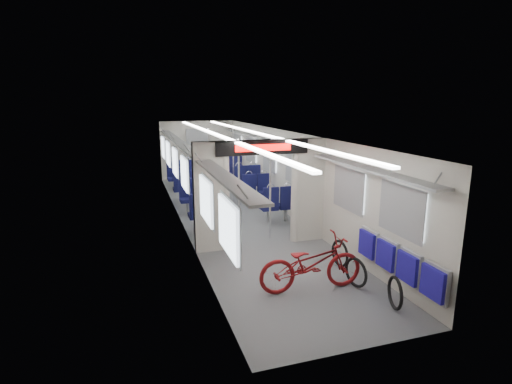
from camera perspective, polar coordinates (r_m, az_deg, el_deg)
carriage at (r=10.10m, az=-2.39°, el=3.86°), size 12.00×12.02×2.31m
bicycle at (r=6.77m, az=7.86°, el=-10.08°), size 1.81×0.72×0.94m
flip_bench at (r=6.89m, az=19.56°, el=-9.29°), size 0.12×2.13×0.54m
bike_hoop_a at (r=6.58m, az=19.24°, el=-13.64°), size 0.18×0.52×0.52m
bike_hoop_b at (r=7.10m, az=14.08°, el=-11.26°), size 0.15×0.52×0.52m
bike_hoop_c at (r=7.84m, az=11.88°, el=-8.75°), size 0.10×0.53×0.53m
seat_bay_near_left at (r=10.46m, az=-7.83°, el=-1.35°), size 0.90×2.01×1.08m
seat_bay_near_right at (r=11.06m, az=1.60°, el=-0.46°), size 0.89×1.97×1.07m
seat_bay_far_left at (r=13.46m, az=-10.19°, el=1.91°), size 0.94×2.19×1.14m
seat_bay_far_right at (r=14.00m, az=-2.69°, el=2.59°), size 0.96×2.30×1.17m
stanchion_near_left at (r=8.73m, az=-2.44°, el=0.06°), size 0.04×0.04×2.30m
stanchion_near_right at (r=8.93m, az=2.04°, el=0.35°), size 0.05×0.05×2.30m
stanchion_far_left at (r=11.93m, az=-6.68°, el=3.49°), size 0.04×0.04×2.30m
stanchion_far_right at (r=12.26m, az=-3.25°, el=3.82°), size 0.04×0.04×2.30m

